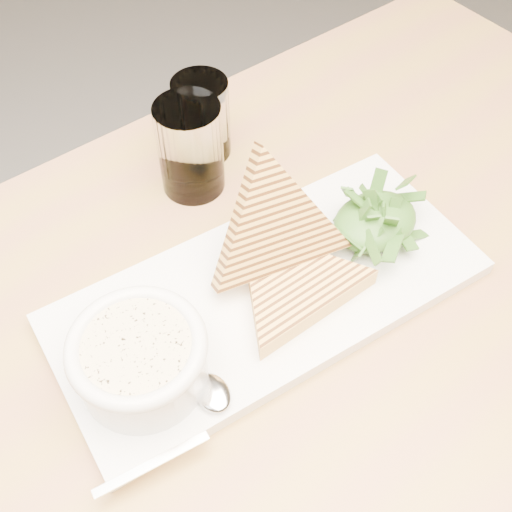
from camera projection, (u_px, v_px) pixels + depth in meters
table_top at (306, 361)px, 0.64m from camera, size 1.21×0.82×0.04m
table_leg_br at (393, 191)px, 1.32m from camera, size 0.06×0.06×0.73m
platter at (268, 293)px, 0.66m from camera, size 0.45×0.23×0.02m
soup_bowl at (141, 363)px, 0.57m from camera, size 0.12×0.12×0.05m
soup at (137, 347)px, 0.55m from camera, size 0.10×0.10×0.01m
bowl_rim at (136, 346)px, 0.55m from camera, size 0.12×0.12×0.01m
sandwich_flat at (293, 286)px, 0.64m from camera, size 0.17×0.17×0.02m
sandwich_lean at (275, 227)px, 0.63m from camera, size 0.20×0.20×0.20m
salad_base at (375, 221)px, 0.68m from camera, size 0.10×0.08×0.04m
arugula_pile at (376, 216)px, 0.68m from camera, size 0.11×0.10×0.05m
spoon_bowl at (213, 393)px, 0.57m from camera, size 0.04×0.05×0.01m
spoon_handle at (152, 464)px, 0.53m from camera, size 0.10×0.02×0.00m
glass_near at (190, 148)px, 0.72m from camera, size 0.07×0.07×0.11m
glass_far at (202, 118)px, 0.76m from camera, size 0.07×0.07×0.10m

